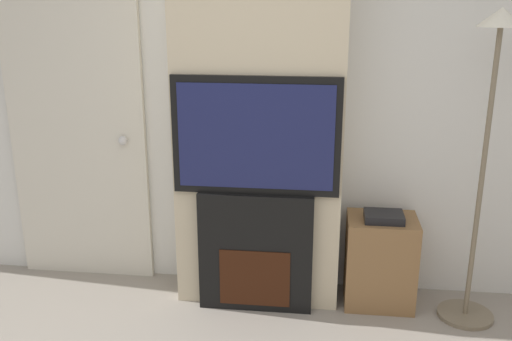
{
  "coord_description": "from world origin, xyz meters",
  "views": [
    {
      "loc": [
        0.38,
        -1.55,
        1.91
      ],
      "look_at": [
        0.0,
        1.65,
        0.91
      ],
      "focal_mm": 40.0,
      "sensor_mm": 36.0,
      "label": 1
    }
  ],
  "objects_px": {
    "fireplace": "(256,251)",
    "media_stand": "(380,260)",
    "television": "(256,136)",
    "floor_lamp": "(488,127)"
  },
  "relations": [
    {
      "from": "fireplace",
      "to": "media_stand",
      "type": "distance_m",
      "value": 0.79
    },
    {
      "from": "fireplace",
      "to": "media_stand",
      "type": "xyz_separation_m",
      "value": [
        0.78,
        0.14,
        -0.08
      ]
    },
    {
      "from": "fireplace",
      "to": "television",
      "type": "xyz_separation_m",
      "value": [
        0.0,
        -0.0,
        0.74
      ]
    },
    {
      "from": "television",
      "to": "floor_lamp",
      "type": "bearing_deg",
      "value": 1.16
    },
    {
      "from": "fireplace",
      "to": "media_stand",
      "type": "relative_size",
      "value": 1.21
    },
    {
      "from": "fireplace",
      "to": "television",
      "type": "height_order",
      "value": "television"
    },
    {
      "from": "fireplace",
      "to": "floor_lamp",
      "type": "height_order",
      "value": "floor_lamp"
    },
    {
      "from": "television",
      "to": "media_stand",
      "type": "relative_size",
      "value": 1.57
    },
    {
      "from": "media_stand",
      "to": "television",
      "type": "bearing_deg",
      "value": -169.89
    },
    {
      "from": "fireplace",
      "to": "floor_lamp",
      "type": "distance_m",
      "value": 1.54
    }
  ]
}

